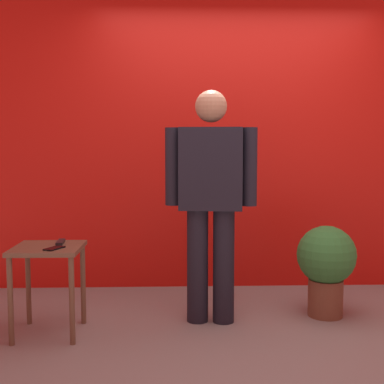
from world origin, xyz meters
name	(u,v)px	position (x,y,z in m)	size (l,w,h in m)	color
ground_plane	(263,347)	(0.00, 0.00, 0.00)	(12.00, 12.00, 0.00)	gray
back_wall_red	(237,116)	(0.00, 1.47, 1.55)	(4.86, 0.12, 3.11)	red
standing_person	(211,194)	(-0.30, 0.49, 0.94)	(0.66, 0.27, 1.67)	black
side_table	(48,263)	(-1.42, 0.28, 0.49)	(0.45, 0.45, 0.61)	brown
cell_phone	(54,248)	(-1.35, 0.19, 0.61)	(0.07, 0.14, 0.01)	black
tv_remote	(61,242)	(-1.35, 0.37, 0.62)	(0.04, 0.17, 0.02)	black
potted_plant	(326,263)	(0.57, 0.58, 0.41)	(0.44, 0.44, 0.69)	brown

